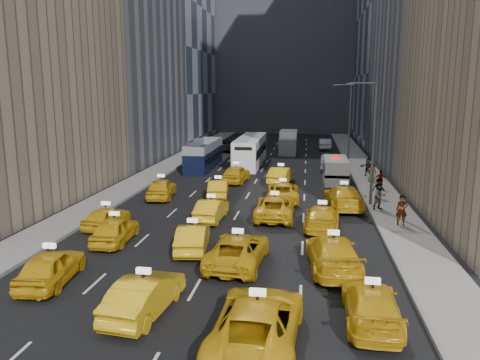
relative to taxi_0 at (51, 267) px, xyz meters
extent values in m
plane|color=black|center=(6.39, 4.22, -0.75)|extent=(160.00, 160.00, 0.00)
cube|color=gray|center=(-4.11, 29.22, -0.68)|extent=(3.00, 90.00, 0.15)
cube|color=gray|center=(16.89, 29.22, -0.68)|extent=(3.00, 90.00, 0.15)
cube|color=slate|center=(-2.66, 29.22, -0.66)|extent=(0.15, 90.00, 0.18)
cube|color=slate|center=(15.44, 29.22, -0.66)|extent=(0.15, 90.00, 0.18)
cube|color=#2D3847|center=(-14.11, 58.22, 20.25)|extent=(16.00, 22.00, 42.00)
cube|color=slate|center=(6.39, 76.22, 19.25)|extent=(30.00, 12.00, 40.00)
cylinder|color=#595B60|center=(15.69, 16.22, 3.75)|extent=(0.20, 0.20, 9.00)
cylinder|color=#595B60|center=(14.79, 16.22, 8.05)|extent=(1.80, 0.12, 0.12)
cube|color=slate|center=(13.89, 16.22, 8.00)|extent=(0.50, 0.22, 0.12)
cylinder|color=#595B60|center=(15.69, 36.22, 3.75)|extent=(0.20, 0.20, 9.00)
cylinder|color=#595B60|center=(14.79, 36.22, 8.05)|extent=(1.80, 0.12, 0.12)
cube|color=slate|center=(13.89, 36.22, 8.00)|extent=(0.50, 0.22, 0.12)
imported|color=gold|center=(0.00, 0.00, 0.00)|extent=(2.20, 4.58, 1.51)
imported|color=gold|center=(5.03, -2.14, 0.00)|extent=(2.09, 4.71, 1.50)
imported|color=gold|center=(9.51, -3.77, 0.08)|extent=(3.05, 6.14, 1.67)
imported|color=gold|center=(13.46, -1.63, -0.05)|extent=(2.04, 4.86, 1.40)
imported|color=gold|center=(0.56, 5.68, -0.03)|extent=(1.90, 4.33, 1.45)
imported|color=gold|center=(5.14, 5.05, -0.04)|extent=(2.06, 4.47, 1.42)
imported|color=gold|center=(7.80, 3.35, -0.01)|extent=(2.82, 5.51, 1.49)
imported|color=gold|center=(12.33, 3.37, 0.05)|extent=(2.77, 5.73, 1.61)
imported|color=gold|center=(-1.12, 8.31, -0.09)|extent=(2.05, 4.05, 1.32)
imported|color=gold|center=(4.93, 10.91, -0.06)|extent=(1.64, 4.30, 1.40)
imported|color=gold|center=(8.98, 11.92, -0.01)|extent=(2.52, 5.37, 1.48)
imported|color=gold|center=(12.01, 9.97, -0.03)|extent=(2.37, 5.11, 1.44)
imported|color=gold|center=(-0.17, 16.39, 0.03)|extent=(2.41, 4.80, 1.57)
imported|color=gold|center=(4.14, 17.40, -0.06)|extent=(2.01, 4.35, 1.38)
imported|color=gold|center=(9.25, 16.85, -0.05)|extent=(2.64, 5.23, 1.42)
imported|color=gold|center=(13.68, 15.33, 0.06)|extent=(2.81, 5.81, 1.63)
imported|color=gold|center=(4.65, 23.38, 0.04)|extent=(2.34, 4.83, 1.59)
imported|color=gold|center=(8.72, 23.26, 0.02)|extent=(2.26, 4.85, 1.54)
cube|color=silver|center=(13.63, 24.94, 0.34)|extent=(2.63, 5.64, 2.18)
cylinder|color=black|center=(12.74, 23.11, -0.32)|extent=(0.28, 0.87, 0.87)
cylinder|color=black|center=(14.52, 23.11, -0.32)|extent=(0.28, 0.87, 0.87)
cylinder|color=black|center=(12.74, 26.77, -0.32)|extent=(0.28, 0.87, 0.87)
cylinder|color=black|center=(14.52, 26.77, -0.32)|extent=(0.28, 0.87, 0.87)
cube|color=navy|center=(13.63, 24.94, 0.19)|extent=(2.67, 5.65, 0.25)
cube|color=red|center=(13.63, 24.94, 1.51)|extent=(1.02, 0.45, 0.16)
cube|color=black|center=(0.06, 30.62, 0.66)|extent=(3.05, 9.89, 2.83)
cylinder|color=black|center=(-0.89, 26.66, -0.20)|extent=(0.28, 1.10, 1.10)
cylinder|color=black|center=(1.02, 26.66, -0.20)|extent=(0.28, 1.10, 1.10)
cylinder|color=black|center=(-0.89, 34.59, -0.20)|extent=(0.28, 1.10, 1.10)
cylinder|color=black|center=(1.02, 34.59, -0.20)|extent=(0.28, 1.10, 1.10)
cube|color=white|center=(4.72, 33.65, 0.80)|extent=(3.00, 12.10, 3.10)
cylinder|color=black|center=(3.62, 28.55, -0.20)|extent=(0.28, 1.10, 1.10)
cylinder|color=black|center=(5.82, 28.55, -0.20)|extent=(0.28, 1.10, 1.10)
cylinder|color=black|center=(3.62, 38.76, -0.20)|extent=(0.28, 1.10, 1.10)
cylinder|color=black|center=(5.82, 38.76, -0.20)|extent=(0.28, 1.10, 1.10)
cube|color=white|center=(8.52, 43.62, 0.71)|extent=(2.50, 6.51, 2.93)
cylinder|color=black|center=(7.57, 41.31, -0.20)|extent=(0.28, 1.10, 1.10)
cylinder|color=black|center=(9.47, 41.31, -0.20)|extent=(0.28, 1.10, 1.10)
cylinder|color=black|center=(7.57, 45.93, -0.20)|extent=(0.28, 1.10, 1.10)
cylinder|color=black|center=(9.47, 45.93, -0.20)|extent=(0.28, 1.10, 1.10)
imported|color=#AEB1B6|center=(13.40, 31.36, 0.06)|extent=(2.03, 5.04, 1.63)
imported|color=black|center=(-0.28, 44.69, 0.03)|extent=(3.09, 5.85, 1.57)
imported|color=gray|center=(7.86, 50.94, 0.05)|extent=(2.39, 5.59, 1.60)
imported|color=black|center=(3.44, 48.51, 0.05)|extent=(2.02, 4.76, 1.61)
imported|color=#B1B5B9|center=(13.46, 48.33, 0.01)|extent=(1.70, 4.65, 1.52)
imported|color=gray|center=(16.85, 10.92, 0.34)|extent=(0.74, 0.53, 1.89)
imported|color=gray|center=(16.08, 14.61, 0.35)|extent=(1.05, 0.83, 1.90)
imported|color=gray|center=(16.51, 18.18, 0.17)|extent=(1.08, 0.69, 1.55)
imported|color=gray|center=(17.12, 21.53, 0.19)|extent=(1.02, 0.68, 1.59)
imported|color=gray|center=(16.84, 24.74, 0.26)|extent=(0.94, 0.66, 1.73)
imported|color=gray|center=(16.85, 27.63, 0.25)|extent=(1.65, 0.83, 1.71)
camera|label=1|loc=(10.98, -18.00, 7.70)|focal=35.00mm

